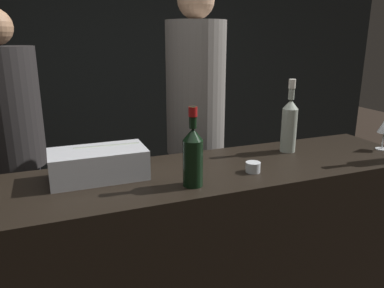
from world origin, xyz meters
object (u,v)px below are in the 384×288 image
white_wine_bottle (289,123)px  person_blond_tee (9,139)px  red_wine_bottle_burgundy (193,154)px  ice_bin_with_bottles (100,162)px  person_in_hoodie (196,123)px  candle_votive (253,167)px

white_wine_bottle → person_blond_tee: size_ratio=0.22×
red_wine_bottle_burgundy → white_wine_bottle: bearing=21.7°
ice_bin_with_bottles → person_in_hoodie: (0.64, 0.52, 0.01)m
white_wine_bottle → person_blond_tee: person_blond_tee is taller
white_wine_bottle → red_wine_bottle_burgundy: 0.69m
ice_bin_with_bottles → candle_votive: 0.67m
candle_votive → white_wine_bottle: (0.33, 0.21, 0.13)m
red_wine_bottle_burgundy → person_blond_tee: bearing=123.6°
candle_votive → person_in_hoodie: size_ratio=0.04×
ice_bin_with_bottles → person_in_hoodie: size_ratio=0.22×
ice_bin_with_bottles → candle_votive: ice_bin_with_bottles is taller
person_in_hoodie → person_blond_tee: (-1.06, 0.40, -0.10)m
white_wine_bottle → red_wine_bottle_burgundy: (-0.64, -0.25, -0.02)m
red_wine_bottle_burgundy → person_blond_tee: person_blond_tee is taller
red_wine_bottle_burgundy → person_in_hoodie: person_in_hoodie is taller
candle_votive → person_in_hoodie: person_in_hoodie is taller
ice_bin_with_bottles → red_wine_bottle_burgundy: (0.33, -0.22, 0.06)m
person_blond_tee → person_in_hoodie: bearing=152.3°
red_wine_bottle_burgundy → person_in_hoodie: size_ratio=0.18×
white_wine_bottle → red_wine_bottle_burgundy: bearing=-158.3°
candle_votive → person_in_hoodie: 0.69m
white_wine_bottle → person_blond_tee: (-1.39, 0.88, -0.17)m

